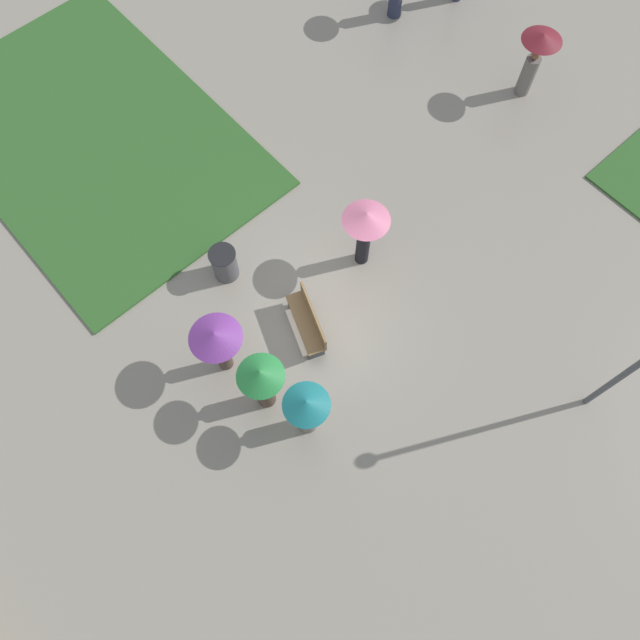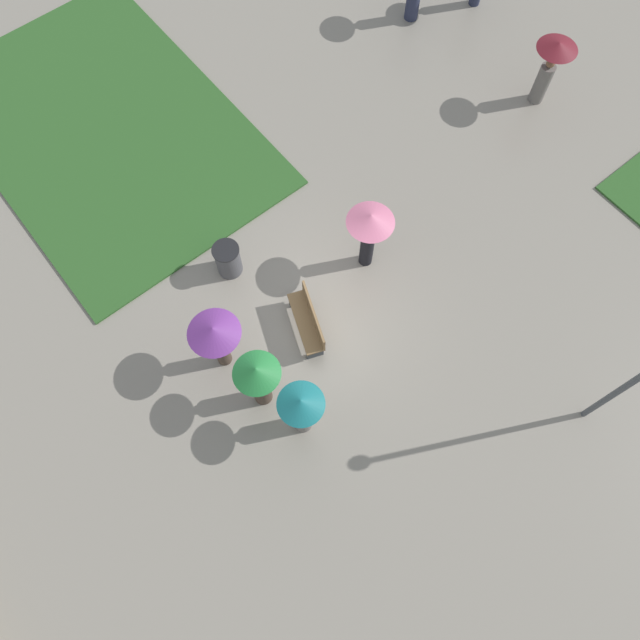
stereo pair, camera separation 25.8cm
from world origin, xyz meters
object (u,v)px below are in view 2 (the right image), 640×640
at_px(crowd_person_teal, 301,409).
at_px(crowd_person_green, 258,378).
at_px(lone_walker_near_lawn, 550,64).
at_px(trash_bin, 228,260).
at_px(crowd_person_purple, 216,336).
at_px(crowd_person_pink, 370,227).
at_px(park_bench, 309,320).

height_order(crowd_person_teal, crowd_person_green, crowd_person_green).
bearing_deg(lone_walker_near_lawn, crowd_person_teal, 36.70).
bearing_deg(trash_bin, lone_walker_near_lawn, 84.12).
bearing_deg(lone_walker_near_lawn, crowd_person_purple, 24.59).
xyz_separation_m(crowd_person_teal, crowd_person_green, (-1.00, -0.29, 0.08)).
bearing_deg(lone_walker_near_lawn, crowd_person_pink, 27.68).
distance_m(trash_bin, crowd_person_teal, 4.15).
height_order(trash_bin, crowd_person_purple, crowd_person_purple).
relative_size(park_bench, trash_bin, 1.73).
height_order(park_bench, trash_bin, trash_bin).
xyz_separation_m(trash_bin, crowd_person_purple, (1.75, -1.41, 0.91)).
distance_m(crowd_person_purple, lone_walker_near_lawn, 10.75).
bearing_deg(crowd_person_green, trash_bin, 6.33).
relative_size(park_bench, crowd_person_teal, 0.87).
relative_size(trash_bin, crowd_person_pink, 0.46).
bearing_deg(crowd_person_green, crowd_person_teal, -134.61).
height_order(park_bench, crowd_person_green, crowd_person_green).
xyz_separation_m(crowd_person_green, lone_walker_near_lawn, (-2.01, 10.57, -0.05)).
bearing_deg(crowd_person_purple, crowd_person_pink, -171.36).
bearing_deg(crowd_person_green, crowd_person_purple, 36.27).
distance_m(crowd_person_pink, crowd_person_green, 4.04).
bearing_deg(park_bench, crowd_person_purple, -86.24).
relative_size(trash_bin, crowd_person_teal, 0.50).
bearing_deg(crowd_person_purple, trash_bin, -119.20).
distance_m(crowd_person_pink, crowd_person_purple, 4.02).
distance_m(park_bench, crowd_person_purple, 2.19).
xyz_separation_m(park_bench, crowd_person_pink, (-0.53, 2.12, 1.01)).
xyz_separation_m(crowd_person_teal, lone_walker_near_lawn, (-3.01, 10.28, 0.04)).
xyz_separation_m(park_bench, crowd_person_purple, (-0.60, -1.90, 0.90)).
height_order(crowd_person_green, lone_walker_near_lawn, lone_walker_near_lawn).
relative_size(trash_bin, crowd_person_green, 0.48).
bearing_deg(crowd_person_teal, lone_walker_near_lawn, 106.79).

